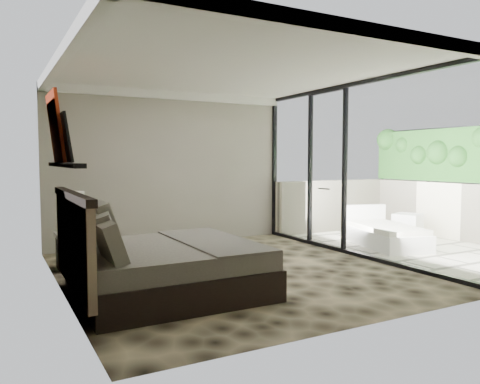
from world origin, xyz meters
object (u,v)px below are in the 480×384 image
table_lamp (73,207)px  nightstand (75,251)px  ottoman (408,226)px  bed (159,265)px  lounger (384,234)px

table_lamp → nightstand: bearing=66.4°
ottoman → table_lamp: bearing=176.9°
bed → nightstand: 1.92m
ottoman → lounger: bearing=-159.5°
bed → table_lamp: (-0.67, 1.76, 0.55)m
nightstand → table_lamp: 0.65m
nightstand → ottoman: 6.29m
bed → table_lamp: bed is taller
nightstand → ottoman: size_ratio=1.04×
nightstand → table_lamp: (-0.02, -0.04, 0.65)m
nightstand → ottoman: nightstand is taller
bed → table_lamp: size_ratio=3.55×
ottoman → lounger: (-1.03, -0.38, -0.03)m
bed → lounger: (4.59, 1.03, -0.13)m
bed → nightstand: size_ratio=4.18×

